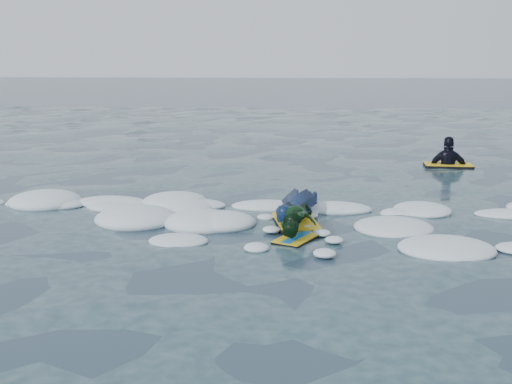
# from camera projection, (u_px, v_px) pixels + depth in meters

# --- Properties ---
(ground) EXTENTS (120.00, 120.00, 0.00)m
(ground) POSITION_uv_depth(u_px,v_px,m) (259.00, 237.00, 8.53)
(ground) COLOR #18293A
(ground) RESTS_ON ground
(foam_band) EXTENTS (12.00, 3.10, 0.30)m
(foam_band) POSITION_uv_depth(u_px,v_px,m) (264.00, 218.00, 9.54)
(foam_band) COLOR white
(foam_band) RESTS_ON ground
(prone_woman_unit) EXTENTS (0.87, 1.65, 0.41)m
(prone_woman_unit) POSITION_uv_depth(u_px,v_px,m) (296.00, 208.00, 9.27)
(prone_woman_unit) COLOR black
(prone_woman_unit) RESTS_ON ground
(prone_child_unit) EXTENTS (0.67, 1.17, 0.42)m
(prone_child_unit) POSITION_uv_depth(u_px,v_px,m) (297.00, 222.00, 8.48)
(prone_child_unit) COLOR black
(prone_child_unit) RESTS_ON ground
(waiting_rider_unit) EXTENTS (1.04, 0.62, 1.52)m
(waiting_rider_unit) POSITION_uv_depth(u_px,v_px,m) (448.00, 171.00, 13.83)
(waiting_rider_unit) COLOR black
(waiting_rider_unit) RESTS_ON ground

